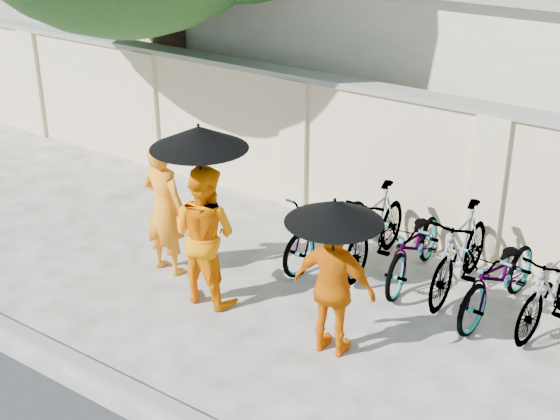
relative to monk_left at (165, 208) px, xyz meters
The scene contains 14 objects.
ground 1.56m from the monk_left, 20.41° to the right, with size 80.00×80.00×0.00m, color silver.
kerb 2.60m from the monk_left, 60.74° to the right, with size 40.00×0.16×0.12m, color gray.
compound_wall 3.53m from the monk_left, 51.32° to the left, with size 20.00×0.30×2.00m, color beige.
monk_left is the anchor object (origin of this frame).
monk_center 0.91m from the monk_left, 16.49° to the right, with size 0.84×0.66×1.74m, color orange.
parasol_center 1.57m from the monk_left, 20.13° to the right, with size 1.11×1.11×1.25m.
monk_right 2.74m from the monk_left, ahead, with size 0.93×0.39×1.58m, color #DD6A04.
parasol_right 2.89m from the monk_left, ahead, with size 1.01×1.01×0.93m.
bike_0 2.15m from the monk_left, 43.34° to the left, with size 0.64×1.84×0.97m, color gray.
bike_1 2.72m from the monk_left, 38.04° to the left, with size 0.51×1.81×1.09m, color gray.
bike_2 3.19m from the monk_left, 31.01° to the left, with size 0.63×1.80×0.94m, color gray.
bike_3 3.70m from the monk_left, 26.75° to the left, with size 0.52×1.85×1.11m, color gray.
bike_4 4.16m from the monk_left, 20.57° to the left, with size 0.64×1.85×0.97m, color gray.
bike_5 4.73m from the monk_left, 18.73° to the left, with size 0.47×1.67×1.00m, color gray.
Camera 1 is at (5.16, -6.02, 4.92)m, focal length 50.00 mm.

